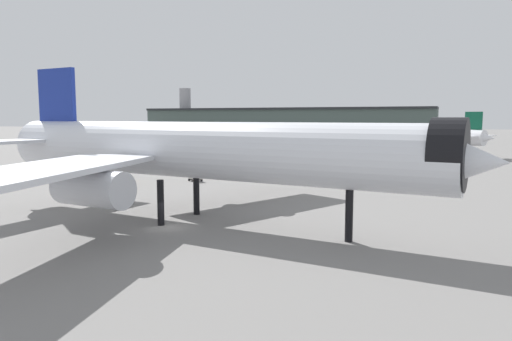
{
  "coord_description": "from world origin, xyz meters",
  "views": [
    {
      "loc": [
        21.73,
        -45.21,
        11.66
      ],
      "look_at": [
        9.23,
        1.66,
        6.19
      ],
      "focal_mm": 33.35,
      "sensor_mm": 36.0,
      "label": 1
    }
  ],
  "objects_px": {
    "airliner_far_taxiway": "(419,136)",
    "baggage_cart_trailing": "(195,176)",
    "airliner_near_gate": "(196,151)",
    "service_truck_front": "(111,175)",
    "baggage_tug_wing": "(352,181)"
  },
  "relations": [
    {
      "from": "airliner_far_taxiway",
      "to": "baggage_tug_wing",
      "type": "distance_m",
      "value": 76.81
    },
    {
      "from": "baggage_cart_trailing",
      "to": "airliner_near_gate",
      "type": "bearing_deg",
      "value": -30.73
    },
    {
      "from": "airliner_near_gate",
      "to": "airliner_far_taxiway",
      "type": "distance_m",
      "value": 111.08
    },
    {
      "from": "airliner_far_taxiway",
      "to": "baggage_cart_trailing",
      "type": "bearing_deg",
      "value": 96.7
    },
    {
      "from": "airliner_near_gate",
      "to": "baggage_cart_trailing",
      "type": "height_order",
      "value": "airliner_near_gate"
    },
    {
      "from": "service_truck_front",
      "to": "baggage_cart_trailing",
      "type": "xyz_separation_m",
      "value": [
        13.06,
        6.91,
        -0.61
      ]
    },
    {
      "from": "airliner_near_gate",
      "to": "airliner_far_taxiway",
      "type": "bearing_deg",
      "value": 87.89
    },
    {
      "from": "baggage_cart_trailing",
      "to": "airliner_far_taxiway",
      "type": "bearing_deg",
      "value": 96.54
    },
    {
      "from": "airliner_far_taxiway",
      "to": "service_truck_front",
      "type": "height_order",
      "value": "airliner_far_taxiway"
    },
    {
      "from": "baggage_tug_wing",
      "to": "service_truck_front",
      "type": "bearing_deg",
      "value": 151.29
    },
    {
      "from": "airliner_far_taxiway",
      "to": "service_truck_front",
      "type": "relative_size",
      "value": 7.1
    },
    {
      "from": "airliner_far_taxiway",
      "to": "baggage_cart_trailing",
      "type": "distance_m",
      "value": 87.15
    },
    {
      "from": "service_truck_front",
      "to": "baggage_tug_wing",
      "type": "xyz_separation_m",
      "value": [
        41.27,
        7.01,
        -0.62
      ]
    },
    {
      "from": "airliner_near_gate",
      "to": "baggage_tug_wing",
      "type": "distance_m",
      "value": 35.78
    },
    {
      "from": "service_truck_front",
      "to": "baggage_cart_trailing",
      "type": "relative_size",
      "value": 2.0
    }
  ]
}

